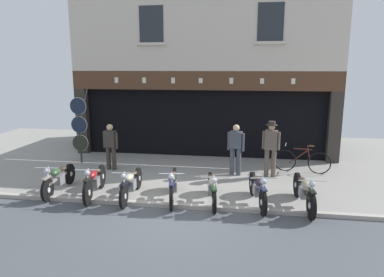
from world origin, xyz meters
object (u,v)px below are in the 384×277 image
Objects in this scene: motorcycle_center at (173,184)px; motorcycle_center_right at (212,188)px; motorcycle_far_right at (304,191)px; salesman_left at (111,145)px; salesman_right at (271,146)px; motorcycle_center_left at (131,183)px; shopkeeper_center at (236,147)px; motorcycle_right at (258,189)px; advert_board_near at (269,116)px; tyre_sign_pole at (79,125)px; motorcycle_left at (95,181)px; leaning_bicycle at (302,161)px; motorcycle_far_left at (59,178)px.

motorcycle_center is 1.04m from motorcycle_center_right.
motorcycle_far_right is 1.35× the size of salesman_left.
motorcycle_center is 1.14× the size of salesman_right.
motorcycle_center_left is 4.46m from motorcycle_far_right.
shopkeeper_center is at bearing -140.19° from motorcycle_center_left.
motorcycle_center_left is at bearing -8.72° from motorcycle_right.
motorcycle_far_right is at bearing 169.61° from motorcycle_right.
advert_board_near is (1.66, 4.88, 1.22)m from motorcycle_center_right.
motorcycle_center_left is 6.30m from advert_board_near.
motorcycle_right is at bearing -26.04° from tyre_sign_pole.
motorcycle_far_right reaches higher than motorcycle_right.
motorcycle_left is at bearing -9.93° from motorcycle_center_right.
motorcycle_left is 5.43m from salesman_right.
motorcycle_far_right is at bearing -178.14° from leaning_bicycle.
motorcycle_far_left is 3.28m from motorcycle_center.
tyre_sign_pole is (-7.39, 3.08, 0.95)m from motorcycle_far_right.
motorcycle_far_left is 2.47m from salesman_left.
tyre_sign_pole reaches higher than motorcycle_center.
motorcycle_left is 1.02m from motorcycle_center_left.
motorcycle_far_right is (6.60, -0.09, 0.02)m from motorcycle_far_left.
motorcycle_left is 4.35m from motorcycle_right.
motorcycle_right is 0.95× the size of motorcycle_far_right.
leaning_bicycle is (2.70, 3.16, -0.03)m from motorcycle_center_right.
motorcycle_far_left is 2.03× the size of advert_board_near.
salesman_right is at bearing -161.10° from motorcycle_left.
leaning_bicycle is at bearing -150.21° from shopkeeper_center.
motorcycle_right is at bearing 90.90° from salesman_right.
motorcycle_right is at bearing 171.83° from motorcycle_center.
motorcycle_left is at bearing -58.48° from tyre_sign_pole.
leaning_bicycle reaches higher than motorcycle_far_right.
salesman_left is at bearing 105.37° from leaning_bicycle.
leaning_bicycle is at bearing -160.96° from motorcycle_far_left.
tyre_sign_pole is (-1.40, 0.63, 0.52)m from salesman_left.
motorcycle_far_left is 1.12× the size of salesman_right.
leaning_bicycle is (1.55, 3.09, -0.04)m from motorcycle_right.
motorcycle_left is 0.84× the size of tyre_sign_pole.
motorcycle_center_right is at bearing -31.50° from tyre_sign_pole.
motorcycle_center is (1.14, 0.03, 0.02)m from motorcycle_center_left.
salesman_right reaches higher than leaning_bicycle.
motorcycle_center is 1.06× the size of motorcycle_center_right.
motorcycle_center_left is 3.33m from motorcycle_right.
motorcycle_far_left is at bearing -10.12° from motorcycle_right.
motorcycle_far_left is 0.84× the size of tyre_sign_pole.
motorcycle_left is at bearing -7.26° from motorcycle_center.
motorcycle_far_right is at bearing 174.97° from motorcycle_far_left.
motorcycle_far_left is at bearing -9.96° from motorcycle_center.
salesman_left is (0.61, 2.35, 0.46)m from motorcycle_far_left.
tyre_sign_pole is at bearing -27.23° from motorcycle_far_right.
salesman_right reaches higher than motorcycle_far_right.
motorcycle_center is 2.19m from motorcycle_right.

